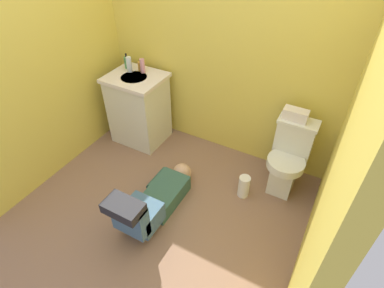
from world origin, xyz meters
The scene contains 14 objects.
ground_plane centered at (0.00, 0.00, -0.02)m, with size 3.02×3.08×0.04m, color #88654E.
wall_back centered at (0.00, 1.08, 1.20)m, with size 2.68×0.08×2.40m, color #DDC54A.
wall_left centered at (-1.30, 0.00, 1.20)m, with size 0.08×2.08×2.40m, color #DDC54A.
wall_right centered at (1.30, 0.00, 1.20)m, with size 0.08×2.08×2.40m, color #DDC54A.
toilet centered at (0.91, 0.76, 0.37)m, with size 0.36×0.46×0.75m.
vanity_cabinet centered at (-0.81, 0.72, 0.42)m, with size 0.60×0.52×0.82m.
faucet centered at (-0.81, 0.86, 0.87)m, with size 0.02×0.02×0.10m, color silver.
person_plumber centered at (-0.03, -0.18, 0.18)m, with size 0.39×1.06×0.52m.
tissue_box centered at (0.87, 0.85, 0.80)m, with size 0.22×0.11×0.10m, color silver.
soap_dispenser centered at (-1.00, 0.84, 0.89)m, with size 0.06×0.06×0.17m.
bottle_clear centered at (-0.92, 0.78, 0.90)m, with size 0.06×0.06×0.17m, color silver.
bottle_amber centered at (-0.84, 0.86, 0.87)m, with size 0.05×0.05×0.10m, color gold.
bottle_pink centered at (-0.79, 0.83, 0.90)m, with size 0.05×0.05×0.15m, color pink.
paper_towel_roll centered at (0.61, 0.44, 0.12)m, with size 0.11×0.11×0.24m, color white.
Camera 1 is at (1.16, -1.62, 2.35)m, focal length 28.99 mm.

